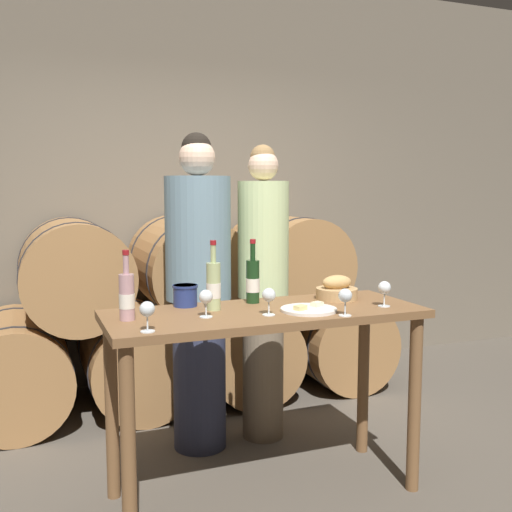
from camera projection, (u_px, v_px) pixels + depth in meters
ground_plane at (265, 493)px, 3.00m from camera, size 10.00×10.00×0.00m
stone_wall_back at (166, 177)px, 4.72m from camera, size 10.00×0.12×3.20m
barrel_stack at (187, 315)px, 4.29m from camera, size 3.02×0.94×1.32m
tasting_table at (265, 341)px, 2.91m from camera, size 1.54×0.60×0.93m
person_left at (199, 291)px, 3.44m from camera, size 0.37×0.37×1.83m
person_right at (263, 289)px, 3.59m from camera, size 0.30×0.30×1.77m
wine_bottle_red at (253, 281)px, 3.06m from camera, size 0.07×0.07×0.33m
wine_bottle_white at (214, 286)px, 2.88m from camera, size 0.07×0.07×0.34m
wine_bottle_rose at (127, 296)px, 2.66m from camera, size 0.07×0.07×0.32m
blue_crock at (185, 294)px, 2.98m from camera, size 0.13×0.13×0.11m
bread_basket at (337, 290)px, 3.17m from camera, size 0.22×0.22×0.13m
cheese_plate at (309, 309)px, 2.87m from camera, size 0.27×0.27×0.04m
wine_glass_far_left at (147, 310)px, 2.45m from camera, size 0.06×0.06×0.13m
wine_glass_left at (206, 298)px, 2.72m from camera, size 0.06×0.06×0.13m
wine_glass_center at (269, 296)px, 2.77m from camera, size 0.06×0.06×0.13m
wine_glass_right at (345, 297)px, 2.75m from camera, size 0.06×0.06×0.13m
wine_glass_far_right at (384, 289)px, 2.97m from camera, size 0.06×0.06×0.13m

